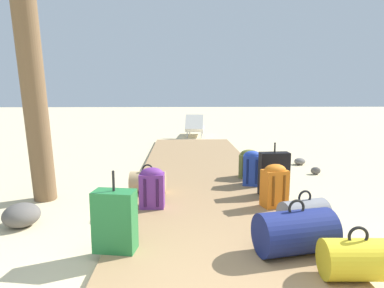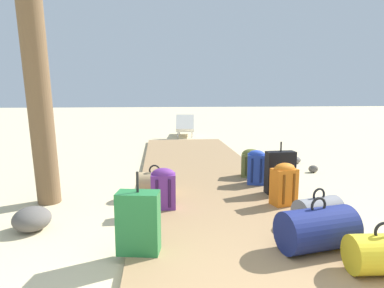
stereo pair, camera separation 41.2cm
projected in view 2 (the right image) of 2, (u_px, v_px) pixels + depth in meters
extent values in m
plane|color=beige|center=(210.00, 191.00, 5.28)|extent=(60.00, 60.00, 0.00)
cube|color=#9E7A51|center=(202.00, 175.00, 6.14)|extent=(2.19, 8.84, 0.08)
cube|color=orange|center=(284.00, 187.00, 4.38)|extent=(0.35, 0.28, 0.48)
ellipsoid|color=orange|center=(285.00, 169.00, 4.35)|extent=(0.33, 0.27, 0.15)
cylinder|color=#70380C|center=(284.00, 189.00, 4.26)|extent=(0.04, 0.04, 0.38)
cylinder|color=#70380C|center=(294.00, 188.00, 4.31)|extent=(0.04, 0.04, 0.38)
cube|color=black|center=(280.00, 172.00, 4.88)|extent=(0.43, 0.19, 0.62)
cylinder|color=black|center=(281.00, 147.00, 4.83)|extent=(0.02, 0.02, 0.14)
cube|color=olive|center=(251.00, 165.00, 5.86)|extent=(0.39, 0.33, 0.41)
ellipsoid|color=olive|center=(251.00, 154.00, 5.82)|extent=(0.37, 0.32, 0.16)
cylinder|color=#333516|center=(246.00, 166.00, 5.75)|extent=(0.05, 0.05, 0.32)
cylinder|color=#333516|center=(256.00, 167.00, 5.72)|extent=(0.05, 0.05, 0.32)
cylinder|color=slate|center=(318.00, 211.00, 3.74)|extent=(0.57, 0.43, 0.31)
torus|color=black|center=(319.00, 195.00, 3.71)|extent=(0.16, 0.07, 0.16)
cylinder|color=gold|center=(382.00, 254.00, 2.72)|extent=(0.54, 0.35, 0.33)
torus|color=black|center=(384.00, 231.00, 2.69)|extent=(0.16, 0.03, 0.16)
cube|color=#2847B7|center=(256.00, 169.00, 5.38)|extent=(0.32, 0.27, 0.48)
ellipsoid|color=#2847B7|center=(257.00, 154.00, 5.34)|extent=(0.30, 0.26, 0.14)
cylinder|color=navy|center=(252.00, 171.00, 5.29)|extent=(0.04, 0.04, 0.38)
cylinder|color=navy|center=(261.00, 171.00, 5.27)|extent=(0.04, 0.04, 0.38)
cube|color=#6B2D84|center=(163.00, 191.00, 4.25)|extent=(0.31, 0.23, 0.44)
ellipsoid|color=#6B2D84|center=(163.00, 174.00, 4.22)|extent=(0.30, 0.21, 0.15)
cylinder|color=#351642|center=(157.00, 194.00, 4.14)|extent=(0.04, 0.04, 0.35)
cylinder|color=#351642|center=(169.00, 193.00, 4.15)|extent=(0.04, 0.04, 0.35)
cube|color=#237538|center=(138.00, 223.00, 3.06)|extent=(0.41, 0.27, 0.57)
cylinder|color=black|center=(137.00, 182.00, 3.00)|extent=(0.02, 0.02, 0.19)
cylinder|color=tan|center=(155.00, 183.00, 4.90)|extent=(0.52, 0.32, 0.31)
torus|color=black|center=(155.00, 170.00, 4.87)|extent=(0.16, 0.03, 0.16)
cylinder|color=navy|center=(317.00, 229.00, 3.12)|extent=(0.76, 0.53, 0.40)
torus|color=black|center=(318.00, 206.00, 3.09)|extent=(0.17, 0.06, 0.16)
cylinder|color=brown|center=(35.00, 59.00, 4.26)|extent=(0.31, 0.71, 3.93)
cube|color=white|center=(185.00, 129.00, 11.90)|extent=(0.75, 1.46, 0.08)
cube|color=white|center=(185.00, 122.00, 11.27)|extent=(0.65, 0.56, 0.50)
cylinder|color=silver|center=(179.00, 131.00, 12.48)|extent=(0.04, 0.04, 0.22)
cylinder|color=silver|center=(192.00, 131.00, 12.48)|extent=(0.04, 0.04, 0.22)
cylinder|color=silver|center=(178.00, 135.00, 11.37)|extent=(0.04, 0.04, 0.22)
cylinder|color=silver|center=(192.00, 135.00, 11.37)|extent=(0.04, 0.04, 0.22)
ellipsoid|color=slate|center=(295.00, 160.00, 7.35)|extent=(0.34, 0.34, 0.14)
ellipsoid|color=#5B5651|center=(32.00, 219.00, 3.76)|extent=(0.57, 0.57, 0.27)
ellipsoid|color=#5B5651|center=(313.00, 169.00, 6.51)|extent=(0.19, 0.14, 0.14)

